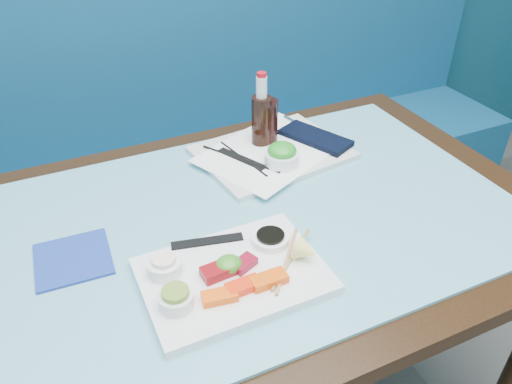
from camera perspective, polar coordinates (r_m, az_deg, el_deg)
name	(u,v)px	position (r m, az deg, el deg)	size (l,w,h in m)	color
booth_bench	(165,175)	(2.02, -10.33, 1.98)	(3.00, 0.56, 1.17)	navy
dining_table	(252,246)	(1.20, -0.52, -6.21)	(1.40, 0.90, 0.75)	black
glass_top	(251,218)	(1.15, -0.54, -2.94)	(1.22, 0.76, 0.01)	#61ABC2
sashimi_plate	(233,275)	(0.99, -2.60, -9.50)	(0.35, 0.25, 0.02)	white
salmon_left	(219,296)	(0.93, -4.21, -11.82)	(0.07, 0.03, 0.02)	#FF550A
salmon_mid	(243,286)	(0.94, -1.44, -10.71)	(0.07, 0.03, 0.02)	#F32C09
salmon_right	(269,280)	(0.96, 1.47, -9.98)	(0.07, 0.03, 0.02)	#F65209
tuna_left	(218,271)	(0.97, -4.40, -9.02)	(0.06, 0.04, 0.02)	maroon
tuna_right	(244,264)	(0.99, -1.39, -8.19)	(0.05, 0.03, 0.02)	maroon
seaweed_garnish	(229,264)	(0.98, -3.14, -8.23)	(0.05, 0.05, 0.03)	#39881F
ramekin_wasabi	(176,300)	(0.92, -9.11, -12.06)	(0.07, 0.07, 0.03)	white
wasabi_fill	(175,292)	(0.91, -9.22, -11.25)	(0.05, 0.05, 0.01)	olive
ramekin_ginger	(165,267)	(0.99, -10.40, -8.42)	(0.07, 0.07, 0.03)	white
ginger_fill	(164,260)	(0.98, -10.51, -7.63)	(0.05, 0.05, 0.01)	#FFE4D1
soy_dish	(270,239)	(1.04, 1.66, -5.39)	(0.08, 0.08, 0.02)	white
soy_fill	(271,235)	(1.04, 1.67, -4.95)	(0.06, 0.06, 0.01)	black
lemon_wedge	(307,251)	(0.99, 5.81, -6.70)	(0.05, 0.05, 0.04)	#FFF078
chopstick_sleeve	(207,241)	(1.05, -5.59, -5.62)	(0.15, 0.02, 0.00)	black
wooden_chopstick_a	(287,259)	(1.00, 3.56, -7.69)	(0.01, 0.01, 0.20)	tan
wooden_chopstick_b	(291,258)	(1.01, 4.07, -7.52)	(0.01, 0.01, 0.20)	#9E814A
serving_tray	(272,153)	(1.37, 1.86, 4.52)	(0.39, 0.29, 0.01)	silver
paper_placemat	(272,150)	(1.36, 1.87, 4.82)	(0.38, 0.27, 0.00)	white
seaweed_bowl	(282,158)	(1.29, 2.96, 3.85)	(0.09, 0.09, 0.04)	white
seaweed_salad	(282,150)	(1.28, 2.99, 4.79)	(0.07, 0.07, 0.04)	#238F21
cola_glass	(267,121)	(1.38, 1.27, 8.10)	(0.06, 0.06, 0.12)	black
navy_pouch	(315,138)	(1.42, 6.80, 6.18)	(0.09, 0.20, 0.02)	black
fork	(296,123)	(1.50, 4.55, 7.87)	(0.01, 0.01, 0.10)	silver
black_chopstick_a	(240,159)	(1.32, -1.80, 3.79)	(0.01, 0.01, 0.25)	black
black_chopstick_b	(243,158)	(1.32, -1.48, 3.86)	(0.01, 0.01, 0.21)	black
tray_sleeve	(242,159)	(1.32, -1.64, 3.79)	(0.03, 0.16, 0.00)	black
cola_bottle_body	(261,123)	(1.37, 0.61, 7.88)	(0.05, 0.05, 0.15)	black
cola_bottle_neck	(262,87)	(1.32, 0.64, 11.91)	(0.03, 0.03, 0.06)	silver
cola_bottle_cap	(262,75)	(1.31, 0.65, 13.27)	(0.03, 0.03, 0.01)	red
blue_napkin	(73,259)	(1.10, -20.20, -7.19)	(0.15, 0.15, 0.01)	navy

